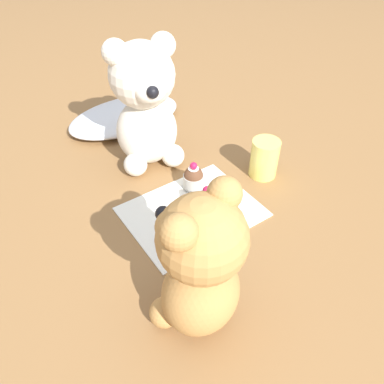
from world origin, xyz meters
name	(u,v)px	position (x,y,z in m)	size (l,w,h in m)	color
ground_plane	(192,212)	(0.00, 0.00, 0.00)	(4.00, 4.00, 0.00)	olive
knitted_placemat	(192,211)	(0.00, 0.00, 0.00)	(0.26, 0.20, 0.01)	silver
tulle_cloth	(125,116)	(0.05, 0.40, 0.02)	(0.31, 0.19, 0.04)	silver
teddy_bear_cream	(145,105)	(0.02, 0.21, 0.15)	(0.16, 0.17, 0.30)	silver
teddy_bear_tan	(199,266)	(-0.13, -0.20, 0.13)	(0.15, 0.15, 0.26)	#B78447
cupcake_near_cream_bear	(193,178)	(0.05, 0.06, 0.03)	(0.05, 0.05, 0.06)	#B2ADA3
saucer_plate	(206,214)	(0.02, -0.03, 0.01)	(0.09, 0.09, 0.01)	silver
cupcake_near_tan_bear	(207,204)	(0.02, -0.03, 0.04)	(0.06, 0.06, 0.07)	#B2ADA3
juice_glass	(264,158)	(0.21, 0.01, 0.04)	(0.06, 0.06, 0.09)	#EADB66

